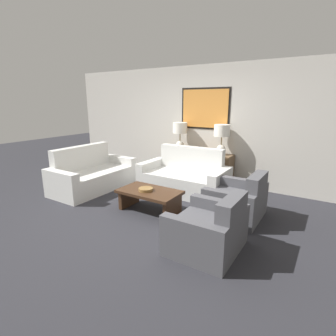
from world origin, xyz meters
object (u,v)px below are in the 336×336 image
at_px(decorative_bowl, 146,189).
at_px(armchair_near_back_wall, 238,202).
at_px(table_lamp_left, 180,132).
at_px(couch_by_back_wall, 184,178).
at_px(console_table, 199,168).
at_px(table_lamp_right, 222,135).
at_px(armchair_near_camera, 209,230).
at_px(couch_by_side, 92,175).
at_px(coffee_table, 150,196).

distance_m(decorative_bowl, armchair_near_back_wall, 1.55).
relative_size(decorative_bowl, armchair_near_back_wall, 0.26).
xyz_separation_m(table_lamp_left, couch_by_back_wall, (0.51, -0.69, -0.87)).
height_order(couch_by_back_wall, decorative_bowl, couch_by_back_wall).
distance_m(console_table, table_lamp_right, 0.95).
height_order(console_table, table_lamp_left, table_lamp_left).
distance_m(couch_by_back_wall, armchair_near_camera, 2.25).
bearing_deg(couch_by_side, decorative_bowl, -11.84).
bearing_deg(table_lamp_left, console_table, 0.00).
height_order(table_lamp_left, couch_by_side, table_lamp_left).
distance_m(couch_by_back_wall, decorative_bowl, 1.28).
xyz_separation_m(coffee_table, armchair_near_camera, (1.36, -0.58, -0.01)).
bearing_deg(couch_by_back_wall, decorative_bowl, -92.49).
xyz_separation_m(console_table, armchair_near_camera, (1.36, -2.50, -0.10)).
bearing_deg(console_table, coffee_table, -90.29).
xyz_separation_m(console_table, armchair_near_back_wall, (1.36, -1.34, -0.10)).
xyz_separation_m(console_table, decorative_bowl, (-0.06, -1.96, 0.04)).
distance_m(coffee_table, armchair_near_back_wall, 1.48).
height_order(couch_by_side, coffee_table, couch_by_side).
bearing_deg(couch_by_side, console_table, 41.82).
distance_m(table_lamp_left, couch_by_back_wall, 1.23).
bearing_deg(couch_by_side, couch_by_back_wall, 26.86).
xyz_separation_m(table_lamp_right, couch_by_side, (-2.30, -1.60, -0.87)).
xyz_separation_m(couch_by_back_wall, coffee_table, (-0.01, -1.22, -0.02)).
bearing_deg(armchair_near_camera, decorative_bowl, 159.35).
bearing_deg(couch_by_side, table_lamp_right, 34.81).
distance_m(table_lamp_right, couch_by_side, 2.94).
bearing_deg(decorative_bowl, armchair_near_camera, -20.65).
xyz_separation_m(table_lamp_right, couch_by_back_wall, (-0.51, -0.69, -0.87)).
bearing_deg(armchair_near_camera, couch_by_side, 164.11).
height_order(table_lamp_right, decorative_bowl, table_lamp_right).
bearing_deg(console_table, table_lamp_left, 180.00).
bearing_deg(couch_by_back_wall, coffee_table, -90.46).
distance_m(couch_by_side, coffee_table, 1.81).
bearing_deg(armchair_near_back_wall, couch_by_back_wall, 154.55).
relative_size(table_lamp_right, coffee_table, 0.61).
bearing_deg(console_table, couch_by_back_wall, -90.00).
distance_m(coffee_table, decorative_bowl, 0.14).
relative_size(console_table, armchair_near_back_wall, 1.64).
bearing_deg(couch_by_side, armchair_near_back_wall, 4.75).
bearing_deg(armchair_near_back_wall, console_table, 135.33).
bearing_deg(table_lamp_right, table_lamp_left, 180.00).
xyz_separation_m(table_lamp_left, table_lamp_right, (1.03, 0.00, 0.00)).
relative_size(couch_by_back_wall, armchair_near_camera, 1.94).
relative_size(console_table, couch_by_back_wall, 0.85).
bearing_deg(table_lamp_right, decorative_bowl, -106.14).
xyz_separation_m(table_lamp_left, coffee_table, (0.50, -1.92, -0.89)).
bearing_deg(table_lamp_right, console_table, 180.00).
relative_size(coffee_table, armchair_near_camera, 1.13).
xyz_separation_m(table_lamp_left, decorative_bowl, (0.46, -1.96, -0.76)).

